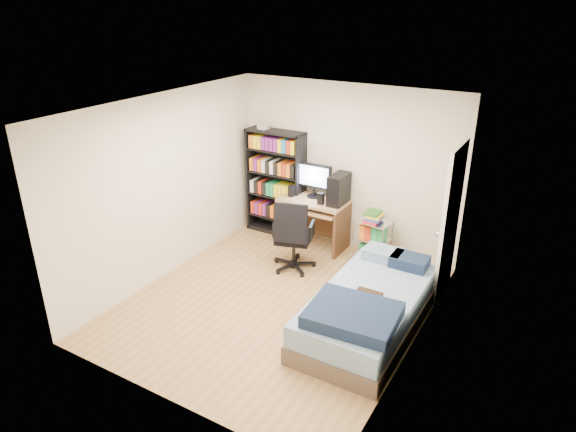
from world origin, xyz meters
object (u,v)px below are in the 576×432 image
Objects in this scene: office_chair at (293,248)px; computer_desk at (321,204)px; bed at (368,309)px; media_shelf at (276,181)px.

computer_desk is at bearing 73.06° from office_chair.
office_chair is at bearing 151.01° from bed.
computer_desk is (0.87, -0.10, -0.18)m from media_shelf.
office_chair reaches higher than bed.
office_chair is at bearing -89.42° from computer_desk.
office_chair is (0.88, -0.97, -0.54)m from media_shelf.
office_chair is 1.68m from bed.
computer_desk is 0.94m from office_chair.
media_shelf is at bearing 114.69° from office_chair.
bed is at bearing -37.22° from media_shelf.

